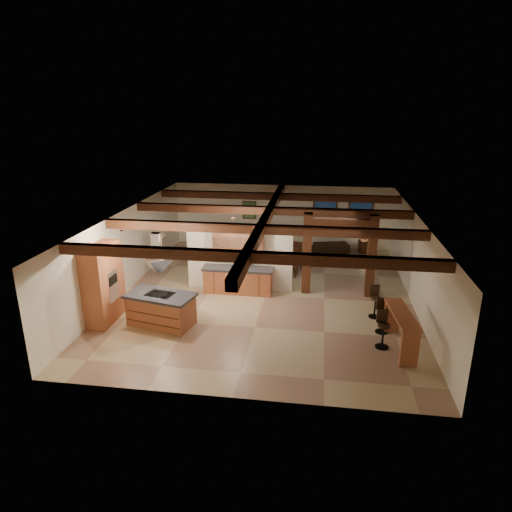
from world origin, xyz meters
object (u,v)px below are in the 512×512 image
(kitchen_island, at_px, (161,309))
(dining_table, at_px, (280,262))
(bar_counter, at_px, (401,325))
(sofa, at_px, (328,246))

(kitchen_island, bearing_deg, dining_table, 60.12)
(kitchen_island, relative_size, bar_counter, 1.07)
(kitchen_island, distance_m, bar_counter, 6.97)
(dining_table, bearing_deg, bar_counter, -41.58)
(kitchen_island, bearing_deg, sofa, 57.75)
(dining_table, bearing_deg, kitchen_island, -104.69)
(sofa, relative_size, bar_counter, 0.92)
(dining_table, relative_size, sofa, 0.90)
(sofa, bearing_deg, kitchen_island, 42.38)
(kitchen_island, height_order, sofa, kitchen_island)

